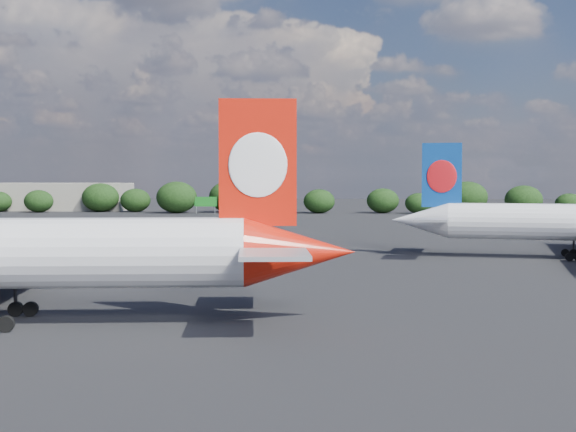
{
  "coord_description": "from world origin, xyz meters",
  "views": [
    {
      "loc": [
        19.56,
        -38.13,
        10.63
      ],
      "look_at": [
        16.0,
        12.0,
        8.0
      ],
      "focal_mm": 50.0,
      "sensor_mm": 36.0,
      "label": 1
    }
  ],
  "objects": [
    {
      "name": "highway_sign",
      "position": [
        -18.0,
        176.0,
        3.13
      ],
      "size": [
        6.0,
        0.3,
        4.5
      ],
      "color": "#156D1B",
      "rests_on": "ground"
    },
    {
      "name": "terminal_building",
      "position": [
        -65.0,
        192.0,
        4.0
      ],
      "size": [
        42.0,
        16.0,
        8.0
      ],
      "color": "gray",
      "rests_on": "ground"
    },
    {
      "name": "horizon_treeline",
      "position": [
        12.07,
        180.61,
        3.88
      ],
      "size": [
        201.87,
        16.4,
        8.85
      ],
      "color": "black",
      "rests_on": "ground"
    },
    {
      "name": "ground",
      "position": [
        0.0,
        60.0,
        0.0
      ],
      "size": [
        500.0,
        500.0,
        0.0
      ],
      "primitive_type": "plane",
      "color": "black",
      "rests_on": "ground"
    },
    {
      "name": "billboard_yellow",
      "position": [
        12.0,
        182.0,
        3.87
      ],
      "size": [
        5.0,
        0.3,
        5.5
      ],
      "color": "gold",
      "rests_on": "ground"
    }
  ]
}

